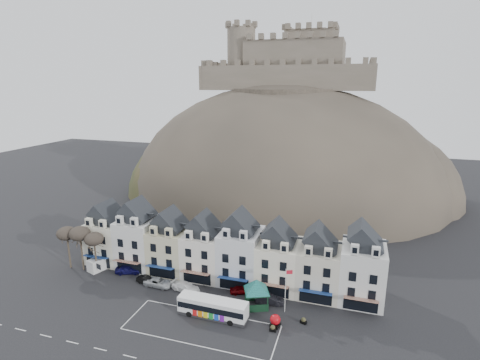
% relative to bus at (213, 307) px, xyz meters
% --- Properties ---
extents(ground, '(300.00, 300.00, 0.00)m').
position_rel_bus_xyz_m(ground, '(-2.66, -4.10, -1.66)').
color(ground, black).
rests_on(ground, ground).
extents(coach_bay_markings, '(22.00, 7.50, 0.01)m').
position_rel_bus_xyz_m(coach_bay_markings, '(-0.66, -2.85, -1.66)').
color(coach_bay_markings, silver).
rests_on(coach_bay_markings, ground).
extents(townhouse_terrace, '(54.40, 9.35, 11.80)m').
position_rel_bus_xyz_m(townhouse_terrace, '(-2.51, 11.87, 3.64)').
color(townhouse_terrace, '#ECE8CD').
rests_on(townhouse_terrace, ground).
extents(castle_hill, '(100.00, 76.00, 68.00)m').
position_rel_bus_xyz_m(castle_hill, '(-1.41, 64.85, -1.55)').
color(castle_hill, '#3A342D').
rests_on(castle_hill, ground).
extents(castle, '(50.20, 22.20, 22.00)m').
position_rel_bus_xyz_m(castle, '(-2.15, 71.83, 38.53)').
color(castle, '#645C4C').
rests_on(castle, ground).
extents(tree_left_far, '(3.61, 3.61, 8.24)m').
position_rel_bus_xyz_m(tree_left_far, '(-31.66, 6.40, 5.24)').
color(tree_left_far, '#3B3325').
rests_on(tree_left_far, ground).
extents(tree_left_mid, '(3.78, 3.78, 8.64)m').
position_rel_bus_xyz_m(tree_left_mid, '(-28.66, 6.40, 5.58)').
color(tree_left_mid, '#3B3325').
rests_on(tree_left_mid, ground).
extents(tree_left_near, '(3.43, 3.43, 7.84)m').
position_rel_bus_xyz_m(tree_left_near, '(-25.66, 6.40, 4.89)').
color(tree_left_near, '#3B3325').
rests_on(tree_left_near, ground).
extents(bus, '(10.71, 2.73, 3.01)m').
position_rel_bus_xyz_m(bus, '(0.00, 0.00, 0.00)').
color(bus, '#262628').
rests_on(bus, ground).
extents(bus_shelter, '(6.79, 6.79, 4.70)m').
position_rel_bus_xyz_m(bus_shelter, '(5.54, 4.59, 1.99)').
color(bus_shelter, black).
rests_on(bus_shelter, ground).
extents(red_buoy, '(1.52, 1.52, 1.87)m').
position_rel_bus_xyz_m(red_buoy, '(9.44, 0.57, -0.71)').
color(red_buoy, black).
rests_on(red_buoy, ground).
extents(flagpole, '(1.00, 0.42, 7.28)m').
position_rel_bus_xyz_m(flagpole, '(10.16, 4.54, 2.49)').
color(flagpole, silver).
rests_on(flagpole, ground).
extents(white_van, '(3.64, 5.40, 2.27)m').
position_rel_bus_xyz_m(white_van, '(-25.77, 7.90, -0.53)').
color(white_van, silver).
rests_on(white_van, ground).
extents(planter_west, '(0.98, 0.67, 0.96)m').
position_rel_bus_xyz_m(planter_west, '(9.34, -0.60, -1.20)').
color(planter_west, black).
rests_on(planter_west, ground).
extents(planter_east, '(1.05, 0.75, 0.95)m').
position_rel_bus_xyz_m(planter_east, '(13.25, 2.48, -1.20)').
color(planter_east, black).
rests_on(planter_east, ground).
extents(car_navy, '(4.97, 3.30, 1.57)m').
position_rel_bus_xyz_m(car_navy, '(-19.82, 7.71, -0.88)').
color(car_navy, '#100E47').
rests_on(car_navy, ground).
extents(car_black, '(4.24, 2.26, 1.33)m').
position_rel_bus_xyz_m(car_black, '(-14.54, 5.46, -1.00)').
color(car_black, black).
rests_on(car_black, ground).
extents(car_silver, '(5.01, 2.45, 1.40)m').
position_rel_bus_xyz_m(car_silver, '(-12.26, 5.40, -0.96)').
color(car_silver, '#B5B9BE').
rests_on(car_silver, ground).
extents(car_white, '(5.41, 2.98, 1.48)m').
position_rel_bus_xyz_m(car_white, '(-7.06, 5.40, -0.92)').
color(car_white, white).
rests_on(car_white, ground).
extents(car_maroon, '(4.08, 2.93, 1.29)m').
position_rel_bus_xyz_m(car_maroon, '(2.14, 7.54, -1.02)').
color(car_maroon, '#640509').
rests_on(car_maroon, ground).
extents(car_charcoal, '(4.76, 2.27, 1.51)m').
position_rel_bus_xyz_m(car_charcoal, '(7.34, 5.92, -0.91)').
color(car_charcoal, black).
rests_on(car_charcoal, ground).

